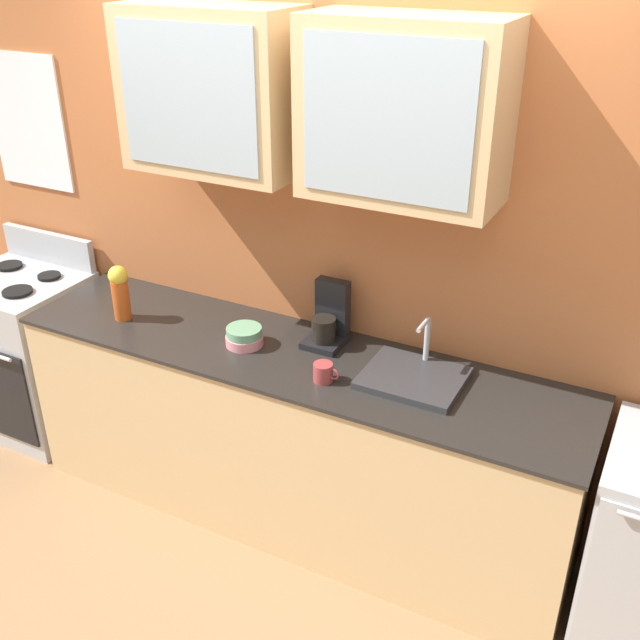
% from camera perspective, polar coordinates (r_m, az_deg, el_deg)
% --- Properties ---
extents(ground_plane, '(10.00, 10.00, 0.00)m').
position_cam_1_polar(ground_plane, '(3.86, -2.01, -14.46)').
color(ground_plane, '#936B47').
extents(back_wall_unit, '(4.66, 0.46, 2.77)m').
position_cam_1_polar(back_wall_unit, '(3.32, 0.18, 8.89)').
color(back_wall_unit, '#B76638').
rests_on(back_wall_unit, ground_plane).
extents(counter, '(2.67, 0.64, 0.92)m').
position_cam_1_polar(counter, '(3.57, -2.13, -8.98)').
color(counter, tan).
rests_on(counter, ground_plane).
extents(stove_range, '(0.67, 0.63, 1.10)m').
position_cam_1_polar(stove_range, '(4.53, -21.42, -2.31)').
color(stove_range, '#ADAFB5').
rests_on(stove_range, ground_plane).
extents(sink_faucet, '(0.41, 0.35, 0.24)m').
position_cam_1_polar(sink_faucet, '(3.13, 7.18, -4.32)').
color(sink_faucet, '#2D2D30').
rests_on(sink_faucet, counter).
extents(bowl_stack, '(0.17, 0.17, 0.09)m').
position_cam_1_polar(bowl_stack, '(3.38, -5.83, -1.26)').
color(bowl_stack, '#D87F84').
rests_on(bowl_stack, counter).
extents(vase, '(0.09, 0.09, 0.27)m').
position_cam_1_polar(vase, '(3.67, -15.08, 2.18)').
color(vase, '#BF4C19').
rests_on(vase, counter).
extents(cup_near_sink, '(0.12, 0.08, 0.08)m').
position_cam_1_polar(cup_near_sink, '(3.10, 0.27, -4.04)').
color(cup_near_sink, '#993838').
rests_on(cup_near_sink, counter).
extents(coffee_maker, '(0.17, 0.20, 0.29)m').
position_cam_1_polar(coffee_maker, '(3.36, 0.67, -0.02)').
color(coffee_maker, black).
rests_on(coffee_maker, counter).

